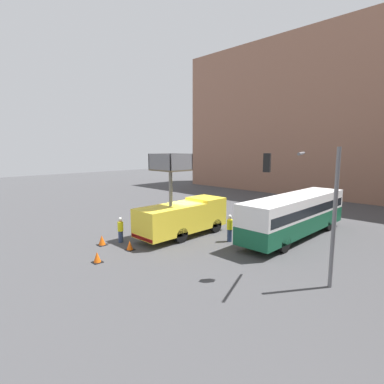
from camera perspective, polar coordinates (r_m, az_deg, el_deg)
ground_plane at (r=23.18m, az=-1.03°, el=-7.63°), size 120.00×120.00×0.00m
building_backdrop_far at (r=46.15m, az=25.22°, el=12.97°), size 44.00×10.00×21.45m
utility_truck at (r=21.79m, az=-1.78°, el=-4.46°), size 2.38×7.20×6.01m
city_bus at (r=22.72m, az=19.11°, el=-3.74°), size 2.46×11.40×3.03m
traffic_light_pole at (r=14.71m, az=21.59°, el=-0.30°), size 3.15×2.90×6.44m
road_worker_near_truck at (r=21.08m, az=-13.46°, el=-7.05°), size 0.38×0.38×1.75m
road_worker_directing at (r=20.83m, az=7.18°, el=-6.83°), size 0.38×0.38×1.88m
traffic_cone_near_truck at (r=20.97m, az=-16.79°, el=-8.82°), size 0.59×0.59×0.68m
traffic_cone_mid_road at (r=18.03m, az=-17.62°, el=-11.80°), size 0.54×0.54×0.62m
traffic_cone_far_side at (r=19.58m, az=-11.79°, el=-9.98°), size 0.53×0.53×0.60m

